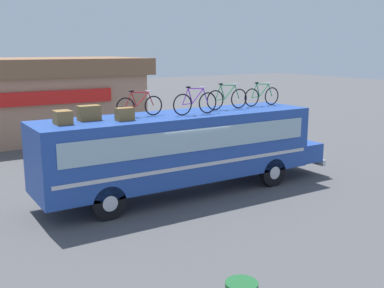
# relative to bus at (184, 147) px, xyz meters

# --- Properties ---
(ground_plane) EXTENTS (120.00, 120.00, 0.00)m
(ground_plane) POSITION_rel_bus_xyz_m (-0.17, 0.00, -1.67)
(ground_plane) COLOR #4C4C4F
(bus) EXTENTS (11.18, 2.43, 2.85)m
(bus) POSITION_rel_bus_xyz_m (0.00, 0.00, 0.00)
(bus) COLOR #23479E
(bus) RESTS_ON ground
(luggage_bag_1) EXTENTS (0.48, 0.54, 0.41)m
(luggage_bag_1) POSITION_rel_bus_xyz_m (-4.21, -0.04, 1.38)
(luggage_bag_1) COLOR olive
(luggage_bag_1) RESTS_ON bus
(luggage_bag_2) EXTENTS (0.68, 0.39, 0.47)m
(luggage_bag_2) POSITION_rel_bus_xyz_m (-3.29, 0.27, 1.41)
(luggage_bag_2) COLOR olive
(luggage_bag_2) RESTS_ON bus
(luggage_bag_3) EXTENTS (0.55, 0.32, 0.40)m
(luggage_bag_3) POSITION_rel_bus_xyz_m (-2.36, -0.34, 1.37)
(luggage_bag_3) COLOR olive
(luggage_bag_3) RESTS_ON bus
(rooftop_bicycle_1) EXTENTS (1.68, 0.44, 0.88)m
(rooftop_bicycle_1) POSITION_rel_bus_xyz_m (-1.59, 0.19, 1.54)
(rooftop_bicycle_1) COLOR black
(rooftop_bicycle_1) RESTS_ON bus
(rooftop_bicycle_2) EXTENTS (1.74, 0.44, 0.97)m
(rooftop_bicycle_2) POSITION_rel_bus_xyz_m (0.23, -0.37, 1.58)
(rooftop_bicycle_2) COLOR black
(rooftop_bicycle_2) RESTS_ON bus
(rooftop_bicycle_3) EXTENTS (1.82, 0.44, 0.97)m
(rooftop_bicycle_3) POSITION_rel_bus_xyz_m (1.94, 0.14, 1.58)
(rooftop_bicycle_3) COLOR black
(rooftop_bicycle_3) RESTS_ON bus
(rooftop_bicycle_4) EXTENTS (1.72, 0.44, 0.93)m
(rooftop_bicycle_4) POSITION_rel_bus_xyz_m (3.73, 0.29, 1.56)
(rooftop_bicycle_4) COLOR black
(rooftop_bicycle_4) RESTS_ON bus
(roadside_building) EXTENTS (12.44, 6.81, 4.52)m
(roadside_building) POSITION_rel_bus_xyz_m (-1.91, 13.66, 0.65)
(roadside_building) COLOR tan
(roadside_building) RESTS_ON ground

